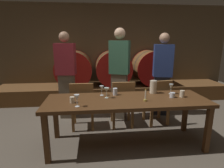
% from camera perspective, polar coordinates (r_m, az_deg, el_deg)
% --- Properties ---
extents(ground_plane, '(8.79, 8.79, 0.00)m').
position_cam_1_polar(ground_plane, '(2.92, 6.27, -19.42)').
color(ground_plane, brown).
extents(back_wall, '(6.76, 0.24, 2.54)m').
position_cam_1_polar(back_wall, '(5.39, -0.18, 10.28)').
color(back_wall, brown).
rests_on(back_wall, ground).
extents(barrel_shelf, '(6.09, 0.90, 0.39)m').
position_cam_1_polar(barrel_shelf, '(5.03, 0.48, -2.41)').
color(barrel_shelf, brown).
rests_on(barrel_shelf, ground).
extents(wine_barrel_left, '(0.92, 0.78, 0.92)m').
position_cam_1_polar(wine_barrel_left, '(4.88, -11.72, 4.64)').
color(wine_barrel_left, brown).
rests_on(wine_barrel_left, barrel_shelf).
extents(wine_barrel_center, '(0.92, 0.78, 0.92)m').
position_cam_1_polar(wine_barrel_center, '(4.89, 0.35, 4.94)').
color(wine_barrel_center, brown).
rests_on(wine_barrel_center, barrel_shelf).
extents(wine_barrel_right, '(0.92, 0.78, 0.92)m').
position_cam_1_polar(wine_barrel_right, '(5.11, 11.99, 5.02)').
color(wine_barrel_right, brown).
rests_on(wine_barrel_right, barrel_shelf).
extents(dining_table, '(2.38, 0.77, 0.74)m').
position_cam_1_polar(dining_table, '(2.73, 4.65, -6.15)').
color(dining_table, '#4C2D16').
rests_on(dining_table, ground).
extents(chair_left, '(0.40, 0.40, 0.88)m').
position_cam_1_polar(chair_left, '(3.30, -9.23, -6.03)').
color(chair_left, olive).
rests_on(chair_left, ground).
extents(chair_center, '(0.40, 0.40, 0.88)m').
position_cam_1_polar(chair_center, '(3.36, 3.29, -5.54)').
color(chair_center, olive).
rests_on(chair_center, ground).
extents(chair_right, '(0.45, 0.45, 0.88)m').
position_cam_1_polar(chair_right, '(3.56, 14.26, -4.81)').
color(chair_right, olive).
rests_on(chair_right, ground).
extents(guest_left, '(0.40, 0.28, 1.74)m').
position_cam_1_polar(guest_left, '(3.78, -14.06, 2.65)').
color(guest_left, brown).
rests_on(guest_left, ground).
extents(guest_center, '(0.44, 0.36, 1.81)m').
position_cam_1_polar(guest_center, '(3.64, 2.34, 3.29)').
color(guest_center, brown).
rests_on(guest_center, ground).
extents(guest_right, '(0.42, 0.31, 1.73)m').
position_cam_1_polar(guest_right, '(3.98, 15.39, 2.99)').
color(guest_right, black).
rests_on(guest_right, ground).
extents(candle_center, '(0.05, 0.05, 0.18)m').
position_cam_1_polar(candle_center, '(2.64, 10.39, -4.23)').
color(candle_center, olive).
rests_on(candle_center, dining_table).
extents(pitcher, '(0.11, 0.11, 0.21)m').
position_cam_1_polar(pitcher, '(3.04, 12.74, -0.88)').
color(pitcher, beige).
rests_on(pitcher, dining_table).
extents(wine_glass_far_left, '(0.07, 0.07, 0.16)m').
position_cam_1_polar(wine_glass_far_left, '(2.41, -10.93, -4.29)').
color(wine_glass_far_left, white).
rests_on(wine_glass_far_left, dining_table).
extents(wine_glass_center_left, '(0.06, 0.06, 0.16)m').
position_cam_1_polar(wine_glass_center_left, '(2.84, -3.24, -1.37)').
color(wine_glass_center_left, white).
rests_on(wine_glass_center_left, dining_table).
extents(wine_glass_center_right, '(0.08, 0.08, 0.16)m').
position_cam_1_polar(wine_glass_center_right, '(2.71, -1.71, -1.98)').
color(wine_glass_center_right, silver).
rests_on(wine_glass_center_right, dining_table).
extents(wine_glass_far_right, '(0.07, 0.07, 0.16)m').
position_cam_1_polar(wine_glass_far_right, '(3.07, 17.97, -0.86)').
color(wine_glass_far_right, silver).
rests_on(wine_glass_far_right, dining_table).
extents(cup_far_left, '(0.07, 0.07, 0.09)m').
position_cam_1_polar(cup_far_left, '(2.58, -12.33, -4.86)').
color(cup_far_left, beige).
rests_on(cup_far_left, dining_table).
extents(cup_center_left, '(0.07, 0.07, 0.11)m').
position_cam_1_polar(cup_center_left, '(2.87, 0.99, -2.38)').
color(cup_center_left, silver).
rests_on(cup_center_left, dining_table).
extents(cup_center_right, '(0.08, 0.08, 0.08)m').
position_cam_1_polar(cup_center_right, '(2.90, 18.33, -3.30)').
color(cup_center_right, silver).
rests_on(cup_center_right, dining_table).
extents(cup_far_right, '(0.07, 0.07, 0.10)m').
position_cam_1_polar(cup_far_right, '(2.97, 21.05, -2.87)').
color(cup_far_right, beige).
rests_on(cup_far_right, dining_table).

